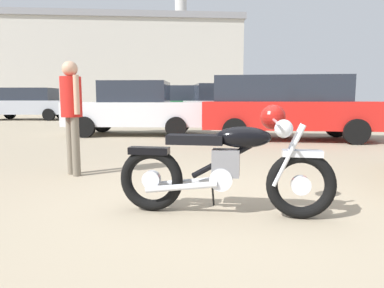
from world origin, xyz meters
TOP-DOWN VIEW (x-y plane):
  - ground_plane at (0.00, 0.00)m, footprint 80.00×80.00m
  - vintage_motorcycle at (0.05, -0.28)m, footprint 2.05×0.72m
  - bystander at (-1.93, 1.64)m, footprint 0.31×0.38m
  - white_estate_far at (2.73, 5.91)m, footprint 4.96×2.66m
  - silver_sedan_mid at (-0.23, 13.79)m, footprint 4.08×2.20m
  - blue_hatchback_right at (-1.52, 7.53)m, footprint 4.38×2.31m
  - red_hatchback_near at (-8.31, 16.36)m, footprint 4.82×2.25m
  - pale_sedan_back at (2.09, 11.59)m, footprint 3.98×1.98m
  - industrial_building at (-3.91, 30.66)m, footprint 19.61×12.02m

SIDE VIEW (x-z plane):
  - ground_plane at x=0.00m, z-range 0.00..0.00m
  - vintage_motorcycle at x=0.05m, z-range -0.04..1.03m
  - blue_hatchback_right at x=-1.52m, z-range 0.00..1.67m
  - silver_sedan_mid at x=-0.23m, z-range 0.03..1.81m
  - pale_sedan_back at x=2.09m, z-range 0.03..1.81m
  - white_estate_far at x=2.73m, z-range 0.07..1.81m
  - red_hatchback_near at x=-8.31m, z-range 0.07..1.81m
  - bystander at x=-1.93m, z-range 0.19..1.85m
  - industrial_building at x=-3.91m, z-range -3.36..11.48m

